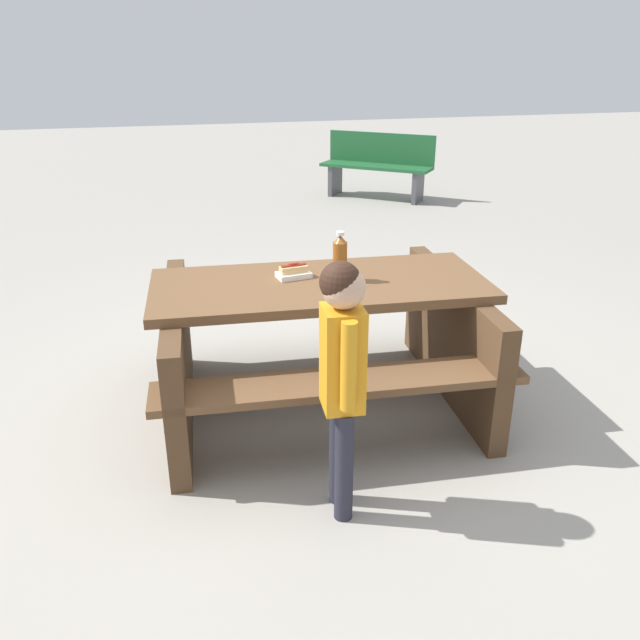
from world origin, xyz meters
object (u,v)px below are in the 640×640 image
object	(u,v)px
park_bench_near	(378,164)
hotdog_tray	(294,272)
child_in_coat	(342,360)
picnic_table	(320,333)
soda_bottle	(340,258)

from	to	relation	value
park_bench_near	hotdog_tray	bearing A→B (deg)	65.26
park_bench_near	child_in_coat	bearing A→B (deg)	68.71
picnic_table	child_in_coat	world-z (taller)	child_in_coat
child_in_coat	park_bench_near	distance (m)	6.56
hotdog_tray	soda_bottle	bearing A→B (deg)	154.84
picnic_table	park_bench_near	bearing A→B (deg)	-113.19
soda_bottle	hotdog_tray	distance (m)	0.27
picnic_table	child_in_coat	xyz separation A→B (m)	(0.16, 0.92, 0.30)
soda_bottle	hotdog_tray	size ratio (longest dim) A/B	1.39
soda_bottle	park_bench_near	xyz separation A→B (m)	(-2.11, -5.20, -0.43)
hotdog_tray	park_bench_near	world-z (taller)	park_bench_near
hotdog_tray	park_bench_near	size ratio (longest dim) A/B	0.14
picnic_table	soda_bottle	bearing A→B (deg)	175.43
picnic_table	park_bench_near	distance (m)	5.64
child_in_coat	hotdog_tray	bearing A→B (deg)	-91.98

